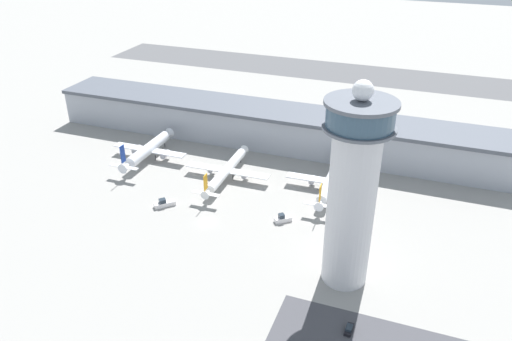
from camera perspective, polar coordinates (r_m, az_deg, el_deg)
ground_plane at (r=177.07m, az=-5.63°, el=-5.95°), size 1000.00×1000.00×0.00m
terminal_building at (r=230.04m, az=1.75°, el=5.08°), size 211.39×25.00×17.41m
runway_strip at (r=345.20m, az=8.42°, el=11.19°), size 317.08×44.00×0.01m
control_tower at (r=137.93m, az=10.99°, el=-2.02°), size 19.03×19.03×61.25m
airplane_gate_alpha at (r=221.61m, az=-12.21°, el=2.37°), size 34.07×38.80×14.71m
airplane_gate_bravo at (r=201.09m, az=-3.39°, el=0.02°), size 35.35×41.78×12.29m
airplane_gate_charlie at (r=194.47m, az=8.45°, el=-1.23°), size 34.95×39.44×12.83m
service_truck_catering at (r=187.82m, az=-10.43°, el=-3.74°), size 7.25×7.17×3.17m
service_truck_fuel at (r=176.50m, az=3.08°, el=-5.54°), size 6.14×5.61×3.16m
car_maroon_suv at (r=139.14m, az=10.59°, el=-17.39°), size 2.01×4.63×1.58m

